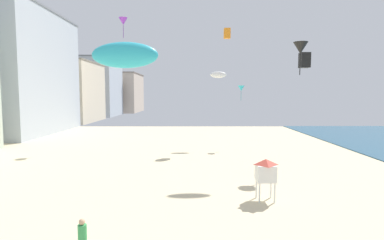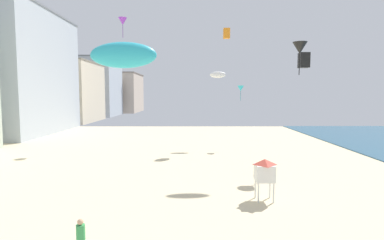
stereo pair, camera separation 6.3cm
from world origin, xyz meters
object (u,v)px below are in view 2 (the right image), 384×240
at_px(kite_cyan_parafoil, 123,55).
at_px(kite_cyan_delta, 240,88).
at_px(kite_purple_delta, 122,21).
at_px(kite_flyer, 80,237).
at_px(kite_black_box, 303,60).
at_px(kite_white_parafoil, 217,75).
at_px(kite_orange_box, 226,33).
at_px(lifeguard_stand, 264,171).
at_px(kite_black_delta, 299,48).

height_order(kite_cyan_parafoil, kite_cyan_delta, kite_cyan_parafoil).
bearing_deg(kite_purple_delta, kite_flyer, -81.03).
height_order(kite_black_box, kite_cyan_delta, kite_black_box).
height_order(kite_flyer, kite_purple_delta, kite_purple_delta).
bearing_deg(kite_white_parafoil, kite_flyer, -105.66).
height_order(kite_black_box, kite_orange_box, kite_orange_box).
bearing_deg(lifeguard_stand, kite_black_delta, 60.67).
xyz_separation_m(kite_purple_delta, kite_black_delta, (18.15, -12.41, -5.16)).
bearing_deg(lifeguard_stand, kite_flyer, -142.46).
distance_m(kite_flyer, kite_purple_delta, 31.96).
bearing_deg(kite_black_box, lifeguard_stand, -118.79).
distance_m(kite_cyan_parafoil, kite_black_delta, 19.03).
bearing_deg(kite_purple_delta, kite_black_delta, -34.38).
height_order(kite_white_parafoil, kite_black_delta, kite_black_delta).
relative_size(kite_black_box, kite_orange_box, 1.18).
bearing_deg(kite_cyan_delta, kite_flyer, -111.63).
distance_m(kite_flyer, kite_black_box, 25.20).
xyz_separation_m(lifeguard_stand, kite_black_box, (6.33, 11.51, 7.85)).
xyz_separation_m(lifeguard_stand, kite_purple_delta, (-13.14, 21.33, 13.76)).
relative_size(kite_cyan_parafoil, kite_white_parafoil, 1.35).
xyz_separation_m(kite_black_box, kite_cyan_delta, (-4.83, 7.53, -2.54)).
bearing_deg(kite_black_box, kite_purple_delta, 153.25).
xyz_separation_m(kite_black_box, kite_purple_delta, (-19.47, 9.81, 5.92)).
distance_m(kite_flyer, lifeguard_stand, 11.03).
height_order(kite_flyer, kite_black_delta, kite_black_delta).
distance_m(kite_black_box, kite_cyan_parafoil, 21.79).
distance_m(kite_black_box, kite_black_delta, 3.01).
relative_size(kite_flyer, lifeguard_stand, 0.64).
distance_m(kite_purple_delta, kite_black_delta, 22.58).
height_order(kite_flyer, kite_black_box, kite_black_box).
relative_size(kite_black_box, kite_purple_delta, 0.58).
bearing_deg(kite_orange_box, kite_white_parafoil, 155.93).
xyz_separation_m(kite_flyer, kite_black_box, (15.04, 18.22, 8.77)).
bearing_deg(kite_cyan_delta, kite_cyan_parafoil, -109.49).
bearing_deg(kite_white_parafoil, kite_cyan_delta, -23.39).
relative_size(lifeguard_stand, kite_orange_box, 2.10).
xyz_separation_m(kite_flyer, kite_black_delta, (13.72, 15.62, 9.53)).
height_order(kite_black_box, kite_purple_delta, kite_purple_delta).
relative_size(kite_cyan_delta, kite_white_parafoil, 0.90).
distance_m(lifeguard_stand, kite_purple_delta, 28.59).
height_order(kite_flyer, kite_cyan_parafoil, kite_cyan_parafoil).
relative_size(kite_cyan_parafoil, kite_cyan_delta, 1.49).
bearing_deg(kite_purple_delta, kite_cyan_parafoil, -77.50).
bearing_deg(kite_flyer, kite_black_delta, -134.77).
xyz_separation_m(kite_flyer, kite_cyan_delta, (10.21, 25.75, 6.23)).
bearing_deg(kite_white_parafoil, kite_black_box, -49.17).
distance_m(kite_cyan_delta, kite_white_parafoil, 3.37).
bearing_deg(kite_cyan_delta, kite_white_parafoil, 156.61).
distance_m(kite_black_box, kite_purple_delta, 22.59).
bearing_deg(kite_cyan_delta, lifeguard_stand, -94.49).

